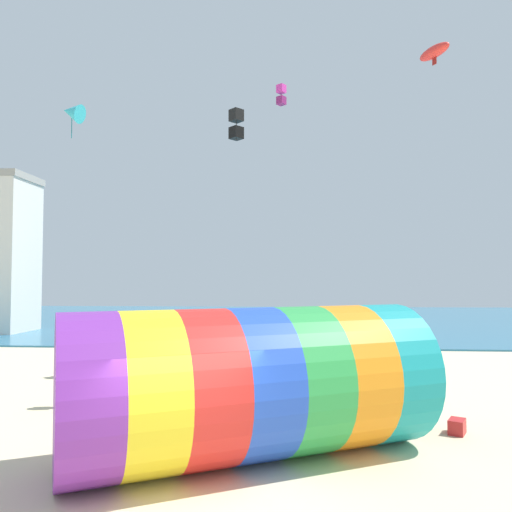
% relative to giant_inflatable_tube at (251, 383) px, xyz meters
% --- Properties ---
extents(ground_plane, '(120.00, 120.00, 0.00)m').
position_rel_giant_inflatable_tube_xyz_m(ground_plane, '(-0.91, -2.41, -1.61)').
color(ground_plane, beige).
extents(sea, '(120.00, 40.00, 0.10)m').
position_rel_giant_inflatable_tube_xyz_m(sea, '(-0.91, 36.47, -1.56)').
color(sea, teal).
rests_on(sea, ground).
extents(giant_inflatable_tube, '(8.44, 6.34, 3.22)m').
position_rel_giant_inflatable_tube_xyz_m(giant_inflatable_tube, '(0.00, 0.00, 0.00)').
color(giant_inflatable_tube, purple).
rests_on(giant_inflatable_tube, ground).
extents(kite_handler, '(0.38, 0.26, 1.75)m').
position_rel_giant_inflatable_tube_xyz_m(kite_handler, '(3.84, 2.85, -0.71)').
color(kite_handler, black).
rests_on(kite_handler, ground).
extents(kite_black_box, '(0.65, 0.65, 1.31)m').
position_rel_giant_inflatable_tube_xyz_m(kite_black_box, '(-1.32, 9.47, 8.64)').
color(kite_black_box, black).
extents(kite_cyan_delta, '(1.00, 0.86, 1.43)m').
position_rel_giant_inflatable_tube_xyz_m(kite_cyan_delta, '(-7.26, 7.11, 8.48)').
color(kite_cyan_delta, '#2DB2C6').
extents(kite_magenta_box, '(0.56, 0.56, 1.14)m').
position_rel_giant_inflatable_tube_xyz_m(kite_magenta_box, '(0.47, 15.57, 12.12)').
color(kite_magenta_box, '#D1339E').
extents(kite_red_parafoil, '(1.16, 1.46, 0.74)m').
position_rel_giant_inflatable_tube_xyz_m(kite_red_parafoil, '(5.94, 6.66, 10.19)').
color(kite_red_parafoil, red).
extents(bystander_near_water, '(0.26, 0.38, 1.64)m').
position_rel_giant_inflatable_tube_xyz_m(bystander_near_water, '(-5.81, 3.87, -0.78)').
color(bystander_near_water, '#383D56').
rests_on(bystander_near_water, ground).
extents(bystander_mid_beach, '(0.42, 0.39, 1.71)m').
position_rel_giant_inflatable_tube_xyz_m(bystander_mid_beach, '(-2.45, 10.01, -0.73)').
color(bystander_mid_beach, '#726651').
rests_on(bystander_mid_beach, ground).
extents(cooler_box, '(0.56, 0.63, 0.36)m').
position_rel_giant_inflatable_tube_xyz_m(cooler_box, '(4.98, 2.03, -1.43)').
color(cooler_box, red).
rests_on(cooler_box, ground).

